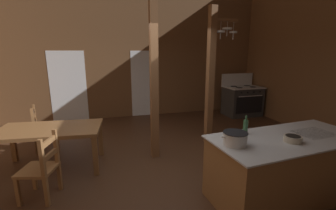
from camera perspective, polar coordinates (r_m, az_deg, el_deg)
The scene contains 14 objects.
ground_plane at distance 4.12m, azimuth -2.21°, elevation -17.04°, with size 8.97×8.12×0.10m, color #422819.
wall_back at distance 7.24m, azimuth -9.50°, elevation 15.16°, with size 8.97×0.14×4.58m, color brown.
glazed_door_back_left at distance 7.26m, azimuth -23.65°, elevation 4.21°, with size 1.00×0.01×2.05m, color white.
glazed_panel_back_right at distance 7.29m, azimuth -5.86°, elevation 5.29°, with size 0.84×0.01×2.05m, color white.
kitchen_island at distance 3.69m, azimuth 27.25°, elevation -13.65°, with size 2.23×1.13×0.89m.
stove_range at distance 7.75m, azimuth 18.04°, elevation 1.10°, with size 1.16×0.84×1.32m.
support_post_with_pot_rack at distance 5.01m, azimuth 10.93°, elevation 8.02°, with size 0.67×0.22×2.93m.
support_post_center at distance 4.23m, azimuth -3.49°, elevation 5.61°, with size 0.14×0.14×2.93m.
dining_table at distance 4.47m, azimuth -27.46°, elevation -6.22°, with size 1.78×1.06×0.74m.
ladderback_chair_near_window at distance 3.71m, azimuth -29.06°, elevation -13.66°, with size 0.54×0.54×0.95m.
ladderback_chair_by_post at distance 5.42m, azimuth -28.78°, elevation -5.32°, with size 0.51×0.51×0.95m.
stockpot_on_counter at distance 2.96m, azimuth 16.45°, elevation -8.03°, with size 0.37×0.30×0.16m.
mixing_bowl_on_counter at distance 3.36m, azimuth 28.76°, elevation -7.41°, with size 0.22×0.22×0.08m.
bottle_tall_on_counter at distance 3.41m, azimuth 18.83°, elevation -5.03°, with size 0.07×0.07×0.26m.
Camera 1 is at (-0.81, -3.46, 2.02)m, focal length 24.37 mm.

